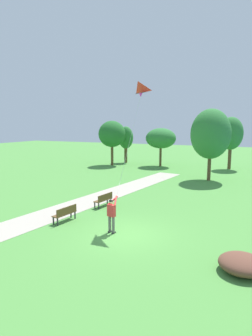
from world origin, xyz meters
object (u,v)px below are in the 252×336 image
tree_treeline_right (126,138)px  lakeside_shrub (242,264)px  park_bench_far_walkway (104,199)px  tree_treeline_left (231,134)px  tree_behind_path (211,134)px  flying_kite (138,90)px  park_bench_near_walkway (65,213)px  tree_lakeside_near (161,138)px  tree_horizon_far (112,134)px  person_kite_flyer (112,213)px

tree_treeline_right → lakeside_shrub: 30.42m
park_bench_far_walkway → tree_treeline_left: (6.03, 20.15, 3.73)m
tree_treeline_right → tree_behind_path: tree_behind_path is taller
tree_treeline_left → flying_kite: bearing=-98.0°
park_bench_near_walkway → tree_lakeside_near: bearing=94.4°
tree_behind_path → tree_treeline_right: bearing=146.9°
flying_kite → tree_treeline_left: bearing=82.0°
tree_lakeside_near → tree_treeline_left: tree_treeline_left is taller
flying_kite → park_bench_near_walkway: bearing=-150.9°
tree_treeline_right → lakeside_shrub: (16.45, -25.41, -3.10)m
park_bench_far_walkway → tree_treeline_right: tree_treeline_right is taller
park_bench_far_walkway → lakeside_shrub: bearing=-30.8°
tree_behind_path → tree_horizon_far: size_ratio=1.18×
person_kite_flyer → lakeside_shrub: person_kite_flyer is taller
person_kite_flyer → park_bench_near_walkway: bearing=173.6°
flying_kite → tree_lakeside_near: 21.36m
flying_kite → tree_treeline_right: 24.54m
park_bench_far_walkway → tree_horizon_far: size_ratio=0.27×
flying_kite → park_bench_far_walkway: size_ratio=3.78×
tree_lakeside_near → tree_horizon_far: (-6.08, -1.75, 0.51)m
tree_treeline_left → person_kite_flyer: bearing=-98.2°
person_kite_flyer → tree_horizon_far: size_ratio=0.32×
person_kite_flyer → lakeside_shrub: size_ratio=1.07×
flying_kite → park_bench_near_walkway: size_ratio=3.78×
park_bench_near_walkway → tree_treeline_left: 24.79m
park_bench_far_walkway → tree_lakeside_near: 19.26m
tree_lakeside_near → tree_behind_path: 9.94m
lakeside_shrub → tree_horizon_far: bearing=127.3°
flying_kite → tree_horizon_far: 22.03m
tree_treeline_left → tree_behind_path: size_ratio=0.91×
tree_lakeside_near → tree_behind_path: bearing=-44.1°
tree_behind_path → park_bench_far_walkway: bearing=-112.1°
park_bench_far_walkway → tree_treeline_right: 21.86m
person_kite_flyer → lakeside_shrub: 6.31m
tree_treeline_right → tree_lakeside_near: bearing=-13.6°
person_kite_flyer → park_bench_far_walkway: bearing=124.0°
park_bench_near_walkway → tree_treeline_right: 24.94m
park_bench_far_walkway → tree_treeline_right: size_ratio=0.31×
park_bench_near_walkway → tree_lakeside_near: size_ratio=0.32×
park_bench_near_walkway → tree_treeline_left: size_ratio=0.25×
park_bench_far_walkway → tree_treeline_left: size_ratio=0.25×
tree_treeline_left → tree_horizon_far: tree_treeline_left is taller
flying_kite → tree_behind_path: 13.91m
flying_kite → tree_lakeside_near: flying_kite is taller
park_bench_near_walkway → lakeside_shrub: size_ratio=0.91×
person_kite_flyer → tree_treeline_right: size_ratio=0.36×
park_bench_far_walkway → flying_kite: bearing=-26.6°
park_bench_far_walkway → tree_lakeside_near: tree_lakeside_near is taller
tree_horizon_far → lakeside_shrub: (17.00, -22.32, -3.76)m
person_kite_flyer → tree_treeline_left: 24.42m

